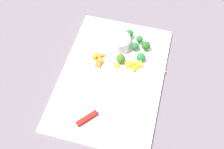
# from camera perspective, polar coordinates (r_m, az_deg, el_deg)

# --- Properties ---
(ground_plane) EXTENTS (4.00, 4.00, 0.00)m
(ground_plane) POSITION_cam_1_polar(r_m,az_deg,el_deg) (0.91, 0.00, -0.74)
(ground_plane) COLOR slate
(cutting_board) EXTENTS (0.50, 0.35, 0.01)m
(cutting_board) POSITION_cam_1_polar(r_m,az_deg,el_deg) (0.90, 0.00, -0.54)
(cutting_board) COLOR white
(cutting_board) RESTS_ON ground_plane
(prep_bowl) EXTENTS (0.08, 0.08, 0.05)m
(prep_bowl) POSITION_cam_1_polar(r_m,az_deg,el_deg) (0.95, 1.66, 6.99)
(prep_bowl) COLOR white
(prep_bowl) RESTS_ON cutting_board
(chef_knife) EXTENTS (0.28, 0.24, 0.02)m
(chef_knife) POSITION_cam_1_polar(r_m,az_deg,el_deg) (0.84, -0.44, -6.50)
(chef_knife) COLOR silver
(chef_knife) RESTS_ON cutting_board
(carrot_dice_0) EXTENTS (0.02, 0.02, 0.01)m
(carrot_dice_0) POSITION_cam_1_polar(r_m,az_deg,el_deg) (0.92, -3.10, 2.17)
(carrot_dice_0) COLOR orange
(carrot_dice_0) RESTS_ON cutting_board
(carrot_dice_1) EXTENTS (0.01, 0.01, 0.01)m
(carrot_dice_1) POSITION_cam_1_polar(r_m,az_deg,el_deg) (0.94, -1.89, 4.23)
(carrot_dice_1) COLOR orange
(carrot_dice_1) RESTS_ON cutting_board
(carrot_dice_2) EXTENTS (0.02, 0.02, 0.02)m
(carrot_dice_2) POSITION_cam_1_polar(r_m,az_deg,el_deg) (0.94, -2.80, 4.03)
(carrot_dice_2) COLOR orange
(carrot_dice_2) RESTS_ON cutting_board
(carrot_dice_3) EXTENTS (0.02, 0.02, 0.02)m
(carrot_dice_3) POSITION_cam_1_polar(r_m,az_deg,el_deg) (0.92, -2.65, 3.00)
(carrot_dice_3) COLOR orange
(carrot_dice_3) RESTS_ON cutting_board
(carrot_dice_4) EXTENTS (0.02, 0.01, 0.02)m
(carrot_dice_4) POSITION_cam_1_polar(r_m,az_deg,el_deg) (0.94, -3.71, 3.81)
(carrot_dice_4) COLOR orange
(carrot_dice_4) RESTS_ON cutting_board
(carrot_dice_5) EXTENTS (0.02, 0.02, 0.02)m
(carrot_dice_5) POSITION_cam_1_polar(r_m,az_deg,el_deg) (0.93, 2.10, 3.28)
(carrot_dice_5) COLOR orange
(carrot_dice_5) RESTS_ON cutting_board
(pepper_dice_0) EXTENTS (0.02, 0.02, 0.01)m
(pepper_dice_0) POSITION_cam_1_polar(r_m,az_deg,el_deg) (0.92, 1.03, 2.08)
(pepper_dice_0) COLOR yellow
(pepper_dice_0) RESTS_ON cutting_board
(pepper_dice_1) EXTENTS (0.03, 0.03, 0.02)m
(pepper_dice_1) POSITION_cam_1_polar(r_m,az_deg,el_deg) (0.92, 5.83, 2.13)
(pepper_dice_1) COLOR yellow
(pepper_dice_1) RESTS_ON cutting_board
(pepper_dice_2) EXTENTS (0.02, 0.02, 0.01)m
(pepper_dice_2) POSITION_cam_1_polar(r_m,az_deg,el_deg) (0.92, 4.22, 2.42)
(pepper_dice_2) COLOR yellow
(pepper_dice_2) RESTS_ON cutting_board
(pepper_dice_3) EXTENTS (0.02, 0.02, 0.02)m
(pepper_dice_3) POSITION_cam_1_polar(r_m,az_deg,el_deg) (0.92, 3.44, 2.07)
(pepper_dice_3) COLOR yellow
(pepper_dice_3) RESTS_ON cutting_board
(pepper_dice_4) EXTENTS (0.02, 0.02, 0.01)m
(pepper_dice_4) POSITION_cam_1_polar(r_m,az_deg,el_deg) (0.91, 4.80, 1.28)
(pepper_dice_4) COLOR yellow
(pepper_dice_4) RESTS_ON cutting_board
(broccoli_floret_0) EXTENTS (0.03, 0.03, 0.04)m
(broccoli_floret_0) POSITION_cam_1_polar(r_m,az_deg,el_deg) (0.91, 1.89, 3.48)
(broccoli_floret_0) COLOR #95AF64
(broccoli_floret_0) RESTS_ON cutting_board
(broccoli_floret_1) EXTENTS (0.03, 0.03, 0.03)m
(broccoli_floret_1) POSITION_cam_1_polar(r_m,az_deg,el_deg) (0.93, 6.32, 3.74)
(broccoli_floret_1) COLOR #93BE61
(broccoli_floret_1) RESTS_ON cutting_board
(broccoli_floret_2) EXTENTS (0.03, 0.03, 0.03)m
(broccoli_floret_2) POSITION_cam_1_polar(r_m,az_deg,el_deg) (0.95, 5.05, 6.17)
(broccoli_floret_2) COLOR #8CBB66
(broccoli_floret_2) RESTS_ON cutting_board
(broccoli_floret_3) EXTENTS (0.03, 0.03, 0.04)m
(broccoli_floret_3) POSITION_cam_1_polar(r_m,az_deg,el_deg) (0.99, 3.82, 8.90)
(broccoli_floret_3) COLOR #98AE66
(broccoli_floret_3) RESTS_ON cutting_board
(broccoli_floret_4) EXTENTS (0.03, 0.03, 0.04)m
(broccoli_floret_4) POSITION_cam_1_polar(r_m,az_deg,el_deg) (0.97, 6.00, 7.67)
(broccoli_floret_4) COLOR #80C263
(broccoli_floret_4) RESTS_ON cutting_board
(broccoli_floret_5) EXTENTS (0.03, 0.03, 0.04)m
(broccoli_floret_5) POSITION_cam_1_polar(r_m,az_deg,el_deg) (0.96, 7.40, 6.25)
(broccoli_floret_5) COLOR #85B86A
(broccoli_floret_5) RESTS_ON cutting_board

